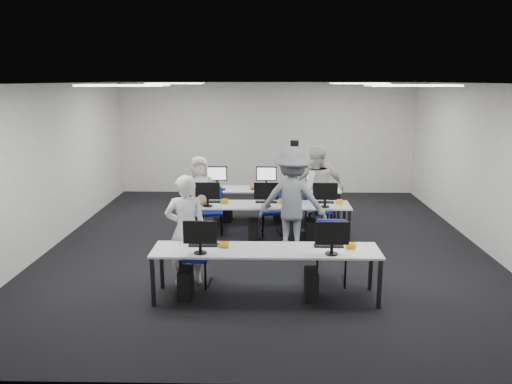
{
  "coord_description": "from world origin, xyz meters",
  "views": [
    {
      "loc": [
        0.01,
        -9.07,
        3.06
      ],
      "look_at": [
        -0.19,
        0.07,
        1.0
      ],
      "focal_mm": 35.0,
      "sensor_mm": 36.0,
      "label": 1
    }
  ],
  "objects_px": {
    "chair_3": "(269,220)",
    "student_0": "(186,230)",
    "desk_front": "(266,253)",
    "chair_0": "(196,267)",
    "student_3": "(319,187)",
    "student_1": "(314,189)",
    "desk_mid": "(266,207)",
    "chair_4": "(321,220)",
    "photographer": "(292,201)",
    "chair_5": "(212,214)",
    "chair_2": "(213,220)",
    "student_2": "(200,192)",
    "chair_1": "(331,263)",
    "chair_7": "(315,216)",
    "chair_6": "(273,214)"
  },
  "relations": [
    {
      "from": "chair_3",
      "to": "student_0",
      "type": "distance_m",
      "value": 2.94
    },
    {
      "from": "desk_front",
      "to": "chair_0",
      "type": "relative_size",
      "value": 3.77
    },
    {
      "from": "desk_front",
      "to": "student_3",
      "type": "distance_m",
      "value": 3.63
    },
    {
      "from": "student_1",
      "to": "desk_mid",
      "type": "bearing_deg",
      "value": 23.28
    },
    {
      "from": "student_1",
      "to": "student_3",
      "type": "height_order",
      "value": "student_1"
    },
    {
      "from": "chair_4",
      "to": "photographer",
      "type": "bearing_deg",
      "value": -99.08
    },
    {
      "from": "chair_3",
      "to": "student_1",
      "type": "bearing_deg",
      "value": -5.55
    },
    {
      "from": "chair_5",
      "to": "chair_2",
      "type": "bearing_deg",
      "value": -92.96
    },
    {
      "from": "chair_0",
      "to": "student_2",
      "type": "height_order",
      "value": "student_2"
    },
    {
      "from": "desk_mid",
      "to": "chair_1",
      "type": "height_order",
      "value": "chair_1"
    },
    {
      "from": "chair_0",
      "to": "student_2",
      "type": "relative_size",
      "value": 0.56
    },
    {
      "from": "desk_front",
      "to": "chair_4",
      "type": "height_order",
      "value": "chair_4"
    },
    {
      "from": "chair_5",
      "to": "photographer",
      "type": "xyz_separation_m",
      "value": [
        1.62,
        -1.49,
        0.66
      ]
    },
    {
      "from": "chair_4",
      "to": "chair_7",
      "type": "distance_m",
      "value": 0.25
    },
    {
      "from": "desk_front",
      "to": "photographer",
      "type": "distance_m",
      "value": 2.07
    },
    {
      "from": "student_3",
      "to": "photographer",
      "type": "bearing_deg",
      "value": -108.99
    },
    {
      "from": "chair_5",
      "to": "student_1",
      "type": "height_order",
      "value": "student_1"
    },
    {
      "from": "desk_mid",
      "to": "student_2",
      "type": "distance_m",
      "value": 1.68
    },
    {
      "from": "chair_5",
      "to": "desk_mid",
      "type": "bearing_deg",
      "value": -49.07
    },
    {
      "from": "photographer",
      "to": "chair_4",
      "type": "bearing_deg",
      "value": -109.47
    },
    {
      "from": "desk_mid",
      "to": "desk_front",
      "type": "bearing_deg",
      "value": -90.0
    },
    {
      "from": "chair_3",
      "to": "student_1",
      "type": "distance_m",
      "value": 1.1
    },
    {
      "from": "chair_7",
      "to": "student_1",
      "type": "distance_m",
      "value": 0.63
    },
    {
      "from": "chair_0",
      "to": "chair_7",
      "type": "relative_size",
      "value": 0.94
    },
    {
      "from": "desk_mid",
      "to": "chair_6",
      "type": "xyz_separation_m",
      "value": [
        0.14,
        0.85,
        -0.37
      ]
    },
    {
      "from": "desk_mid",
      "to": "photographer",
      "type": "bearing_deg",
      "value": -51.92
    },
    {
      "from": "chair_4",
      "to": "photographer",
      "type": "relative_size",
      "value": 0.45
    },
    {
      "from": "student_0",
      "to": "chair_5",
      "type": "bearing_deg",
      "value": -99.87
    },
    {
      "from": "chair_5",
      "to": "student_1",
      "type": "distance_m",
      "value": 2.22
    },
    {
      "from": "desk_front",
      "to": "chair_4",
      "type": "distance_m",
      "value": 3.37
    },
    {
      "from": "desk_front",
      "to": "chair_7",
      "type": "xyz_separation_m",
      "value": [
        1.02,
        3.38,
        -0.4
      ]
    },
    {
      "from": "chair_1",
      "to": "chair_2",
      "type": "bearing_deg",
      "value": 134.66
    },
    {
      "from": "student_3",
      "to": "desk_mid",
      "type": "bearing_deg",
      "value": -137.77
    },
    {
      "from": "chair_2",
      "to": "student_1",
      "type": "height_order",
      "value": "student_1"
    },
    {
      "from": "chair_7",
      "to": "photographer",
      "type": "xyz_separation_m",
      "value": [
        -0.55,
        -1.38,
        0.66
      ]
    },
    {
      "from": "chair_2",
      "to": "student_0",
      "type": "height_order",
      "value": "student_0"
    },
    {
      "from": "desk_mid",
      "to": "chair_2",
      "type": "relative_size",
      "value": 3.9
    },
    {
      "from": "desk_front",
      "to": "chair_1",
      "type": "xyz_separation_m",
      "value": [
        1.0,
        0.61,
        -0.38
      ]
    },
    {
      "from": "student_1",
      "to": "chair_7",
      "type": "bearing_deg",
      "value": -116.34
    },
    {
      "from": "desk_mid",
      "to": "chair_1",
      "type": "bearing_deg",
      "value": -63.36
    },
    {
      "from": "desk_mid",
      "to": "student_0",
      "type": "relative_size",
      "value": 1.88
    },
    {
      "from": "desk_mid",
      "to": "chair_7",
      "type": "xyz_separation_m",
      "value": [
        1.02,
        0.78,
        -0.4
      ]
    },
    {
      "from": "chair_0",
      "to": "student_2",
      "type": "bearing_deg",
      "value": 102.54
    },
    {
      "from": "chair_2",
      "to": "chair_5",
      "type": "height_order",
      "value": "chair_5"
    },
    {
      "from": "student_3",
      "to": "photographer",
      "type": "xyz_separation_m",
      "value": [
        -0.62,
        -1.46,
        0.07
      ]
    },
    {
      "from": "chair_2",
      "to": "chair_3",
      "type": "relative_size",
      "value": 0.91
    },
    {
      "from": "chair_2",
      "to": "chair_6",
      "type": "distance_m",
      "value": 1.28
    },
    {
      "from": "chair_0",
      "to": "chair_7",
      "type": "height_order",
      "value": "chair_7"
    },
    {
      "from": "chair_4",
      "to": "student_2",
      "type": "distance_m",
      "value": 2.59
    },
    {
      "from": "chair_1",
      "to": "student_0",
      "type": "xyz_separation_m",
      "value": [
        -2.2,
        -0.12,
        0.55
      ]
    }
  ]
}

